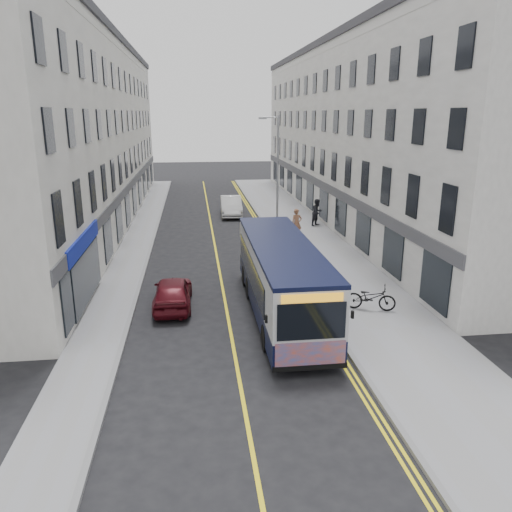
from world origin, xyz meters
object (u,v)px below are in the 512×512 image
object	(u,v)px
pedestrian_far	(317,212)
car_white	(231,206)
car_maroon	(173,292)
city_bus	(281,276)
bicycle	(371,297)
pedestrian_near	(297,223)
streetlamp	(276,173)

from	to	relation	value
pedestrian_far	car_white	size ratio (longest dim) A/B	0.41
car_maroon	pedestrian_far	bearing A→B (deg)	-123.27
city_bus	car_maroon	size ratio (longest dim) A/B	2.65
pedestrian_far	car_maroon	size ratio (longest dim) A/B	0.49
bicycle	pedestrian_far	size ratio (longest dim) A/B	1.05
car_white	bicycle	bearing A→B (deg)	-77.23
pedestrian_near	bicycle	bearing A→B (deg)	-92.36
pedestrian_far	car_maroon	xyz separation A→B (m)	(-10.07, -14.77, -0.42)
car_maroon	streetlamp	bearing A→B (deg)	-118.03
car_white	car_maroon	world-z (taller)	car_white
bicycle	city_bus	bearing A→B (deg)	106.72
streetlamp	car_white	xyz separation A→B (m)	(-2.37, 8.29, -3.60)
pedestrian_near	car_white	size ratio (longest dim) A/B	0.41
pedestrian_near	car_maroon	world-z (taller)	pedestrian_near
city_bus	car_maroon	bearing A→B (deg)	162.45
bicycle	car_maroon	xyz separation A→B (m)	(-8.32, 1.66, 0.02)
streetlamp	car_maroon	bearing A→B (deg)	-119.05
city_bus	pedestrian_far	distance (m)	17.14
city_bus	pedestrian_near	distance (m)	13.12
pedestrian_near	car_maroon	distance (m)	13.70
pedestrian_near	car_white	bearing A→B (deg)	108.55
pedestrian_near	car_white	distance (m)	9.42
city_bus	bicycle	bearing A→B (deg)	-3.49
car_white	car_maroon	distance (m)	20.32
bicycle	pedestrian_far	world-z (taller)	pedestrian_far
bicycle	pedestrian_far	xyz separation A→B (m)	(1.75, 16.43, 0.44)
bicycle	pedestrian_near	xyz separation A→B (m)	(-0.53, 12.92, 0.43)
car_white	streetlamp	bearing A→B (deg)	-72.39
city_bus	pedestrian_near	size ratio (longest dim) A/B	5.49
city_bus	pedestrian_near	bearing A→B (deg)	75.53
streetlamp	pedestrian_far	size ratio (longest dim) A/B	4.05
car_white	pedestrian_near	bearing A→B (deg)	-65.11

